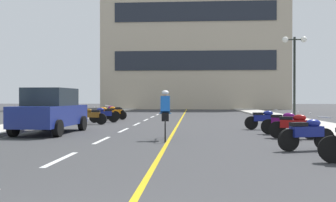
{
  "coord_description": "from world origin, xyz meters",
  "views": [
    {
      "loc": [
        1.07,
        -2.66,
        1.42
      ],
      "look_at": [
        -0.19,
        16.29,
        1.27
      ],
      "focal_mm": 40.85,
      "sensor_mm": 36.0,
      "label": 1
    }
  ],
  "objects_px": {
    "street_lamp_mid": "(294,59)",
    "motorcycle_6": "(91,116)",
    "motorcycle_4": "(284,123)",
    "motorcycle_7": "(104,114)",
    "motorcycle_3": "(294,125)",
    "cyclist_rider": "(165,114)",
    "parked_car_near": "(51,111)",
    "motorcycle_2": "(307,133)",
    "motorcycle_10": "(114,111)",
    "motorcycle_5": "(264,119)",
    "motorcycle_9": "(115,112)",
    "motorcycle_8": "(106,113)"
  },
  "relations": [
    {
      "from": "street_lamp_mid",
      "to": "motorcycle_9",
      "type": "bearing_deg",
      "value": 172.37
    },
    {
      "from": "street_lamp_mid",
      "to": "motorcycle_7",
      "type": "relative_size",
      "value": 2.99
    },
    {
      "from": "motorcycle_5",
      "to": "motorcycle_7",
      "type": "bearing_deg",
      "value": 152.14
    },
    {
      "from": "street_lamp_mid",
      "to": "parked_car_near",
      "type": "xyz_separation_m",
      "value": [
        -11.85,
        -8.53,
        -2.89
      ]
    },
    {
      "from": "motorcycle_7",
      "to": "cyclist_rider",
      "type": "xyz_separation_m",
      "value": [
        4.24,
        -8.93,
        0.41
      ]
    },
    {
      "from": "cyclist_rider",
      "to": "motorcycle_9",
      "type": "bearing_deg",
      "value": 109.24
    },
    {
      "from": "motorcycle_2",
      "to": "motorcycle_5",
      "type": "relative_size",
      "value": 0.97
    },
    {
      "from": "motorcycle_4",
      "to": "motorcycle_9",
      "type": "relative_size",
      "value": 1.03
    },
    {
      "from": "motorcycle_2",
      "to": "motorcycle_5",
      "type": "xyz_separation_m",
      "value": [
        0.1,
        6.9,
        0.0
      ]
    },
    {
      "from": "motorcycle_5",
      "to": "motorcycle_7",
      "type": "relative_size",
      "value": 1.01
    },
    {
      "from": "motorcycle_6",
      "to": "motorcycle_10",
      "type": "bearing_deg",
      "value": 91.76
    },
    {
      "from": "motorcycle_5",
      "to": "cyclist_rider",
      "type": "distance_m",
      "value": 6.12
    },
    {
      "from": "parked_car_near",
      "to": "motorcycle_5",
      "type": "relative_size",
      "value": 2.5
    },
    {
      "from": "motorcycle_4",
      "to": "motorcycle_9",
      "type": "bearing_deg",
      "value": 130.93
    },
    {
      "from": "motorcycle_3",
      "to": "parked_car_near",
      "type": "bearing_deg",
      "value": 171.01
    },
    {
      "from": "motorcycle_2",
      "to": "motorcycle_7",
      "type": "bearing_deg",
      "value": 126.12
    },
    {
      "from": "motorcycle_3",
      "to": "motorcycle_10",
      "type": "relative_size",
      "value": 0.98
    },
    {
      "from": "parked_car_near",
      "to": "motorcycle_9",
      "type": "distance_m",
      "value": 10.07
    },
    {
      "from": "motorcycle_4",
      "to": "motorcycle_10",
      "type": "relative_size",
      "value": 0.99
    },
    {
      "from": "motorcycle_3",
      "to": "cyclist_rider",
      "type": "relative_size",
      "value": 0.94
    },
    {
      "from": "parked_car_near",
      "to": "motorcycle_7",
      "type": "relative_size",
      "value": 2.53
    },
    {
      "from": "motorcycle_3",
      "to": "motorcycle_2",
      "type": "bearing_deg",
      "value": -98.13
    },
    {
      "from": "motorcycle_9",
      "to": "motorcycle_8",
      "type": "bearing_deg",
      "value": -99.89
    },
    {
      "from": "motorcycle_8",
      "to": "motorcycle_9",
      "type": "height_order",
      "value": "same"
    },
    {
      "from": "motorcycle_4",
      "to": "cyclist_rider",
      "type": "distance_m",
      "value": 4.95
    },
    {
      "from": "street_lamp_mid",
      "to": "cyclist_rider",
      "type": "xyz_separation_m",
      "value": [
        -7.06,
        -10.64,
        -2.92
      ]
    },
    {
      "from": "street_lamp_mid",
      "to": "parked_car_near",
      "type": "height_order",
      "value": "street_lamp_mid"
    },
    {
      "from": "street_lamp_mid",
      "to": "motorcycle_7",
      "type": "distance_m",
      "value": 11.9
    },
    {
      "from": "street_lamp_mid",
      "to": "motorcycle_5",
      "type": "relative_size",
      "value": 2.95
    },
    {
      "from": "motorcycle_7",
      "to": "motorcycle_9",
      "type": "distance_m",
      "value": 3.23
    },
    {
      "from": "motorcycle_10",
      "to": "cyclist_rider",
      "type": "relative_size",
      "value": 0.96
    },
    {
      "from": "motorcycle_8",
      "to": "cyclist_rider",
      "type": "distance_m",
      "value": 11.63
    },
    {
      "from": "motorcycle_4",
      "to": "motorcycle_9",
      "type": "xyz_separation_m",
      "value": [
        -8.69,
        10.02,
        0.0
      ]
    },
    {
      "from": "street_lamp_mid",
      "to": "motorcycle_8",
      "type": "height_order",
      "value": "street_lamp_mid"
    },
    {
      "from": "motorcycle_4",
      "to": "motorcycle_7",
      "type": "xyz_separation_m",
      "value": [
        -8.68,
        6.79,
        0.0
      ]
    },
    {
      "from": "motorcycle_3",
      "to": "motorcycle_10",
      "type": "bearing_deg",
      "value": 124.4
    },
    {
      "from": "street_lamp_mid",
      "to": "motorcycle_2",
      "type": "distance_m",
      "value": 13.79
    },
    {
      "from": "motorcycle_10",
      "to": "motorcycle_9",
      "type": "bearing_deg",
      "value": -75.49
    },
    {
      "from": "parked_car_near",
      "to": "motorcycle_3",
      "type": "height_order",
      "value": "parked_car_near"
    },
    {
      "from": "motorcycle_4",
      "to": "motorcycle_5",
      "type": "xyz_separation_m",
      "value": [
        -0.32,
        2.37,
        0.0
      ]
    },
    {
      "from": "street_lamp_mid",
      "to": "motorcycle_10",
      "type": "distance_m",
      "value": 12.74
    },
    {
      "from": "street_lamp_mid",
      "to": "parked_car_near",
      "type": "relative_size",
      "value": 1.18
    },
    {
      "from": "motorcycle_8",
      "to": "motorcycle_2",
      "type": "bearing_deg",
      "value": -56.99
    },
    {
      "from": "motorcycle_6",
      "to": "motorcycle_7",
      "type": "distance_m",
      "value": 1.63
    },
    {
      "from": "motorcycle_2",
      "to": "motorcycle_6",
      "type": "distance_m",
      "value": 12.95
    },
    {
      "from": "street_lamp_mid",
      "to": "motorcycle_6",
      "type": "relative_size",
      "value": 2.95
    },
    {
      "from": "motorcycle_4",
      "to": "motorcycle_7",
      "type": "relative_size",
      "value": 1.0
    },
    {
      "from": "motorcycle_10",
      "to": "motorcycle_8",
      "type": "bearing_deg",
      "value": -85.8
    },
    {
      "from": "motorcycle_6",
      "to": "motorcycle_8",
      "type": "xyz_separation_m",
      "value": [
        0.04,
        3.39,
        0.0
      ]
    },
    {
      "from": "parked_car_near",
      "to": "motorcycle_4",
      "type": "xyz_separation_m",
      "value": [
        9.23,
        0.03,
        -0.44
      ]
    }
  ]
}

